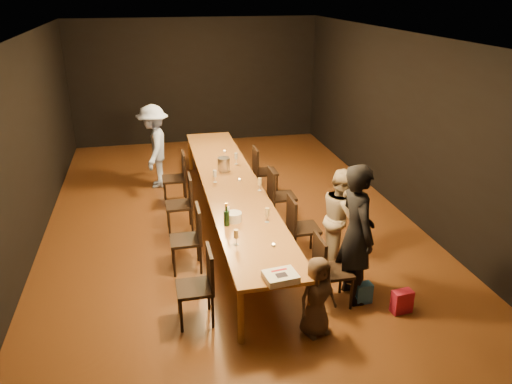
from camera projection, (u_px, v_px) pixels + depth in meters
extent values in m
plane|color=#462411|center=(232.00, 226.00, 8.27)|extent=(10.00, 10.00, 0.00)
cube|color=black|center=(196.00, 82.00, 12.20)|extent=(6.00, 0.04, 3.00)
cube|color=black|center=(361.00, 356.00, 3.19)|extent=(6.00, 0.04, 3.00)
cube|color=black|center=(23.00, 151.00, 7.10)|extent=(0.04, 10.00, 3.00)
cube|color=black|center=(408.00, 127.00, 8.29)|extent=(0.04, 10.00, 3.00)
cube|color=silver|center=(228.00, 37.00, 7.12)|extent=(6.00, 10.00, 0.04)
cube|color=brown|center=(231.00, 185.00, 7.99)|extent=(0.90, 6.00, 0.05)
cylinder|color=brown|center=(241.00, 316.00, 5.44)|extent=(0.08, 0.08, 0.70)
cylinder|color=brown|center=(311.00, 307.00, 5.60)|extent=(0.08, 0.08, 0.70)
cylinder|color=brown|center=(190.00, 154.00, 10.67)|extent=(0.08, 0.08, 0.70)
cylinder|color=brown|center=(227.00, 151.00, 10.83)|extent=(0.08, 0.08, 0.70)
imported|color=black|center=(357.00, 234.00, 6.06)|extent=(0.45, 0.67, 1.79)
imported|color=#C6B195|center=(342.00, 217.00, 6.92)|extent=(0.66, 0.78, 1.42)
imported|color=#97ADE9|center=(154.00, 147.00, 9.60)|extent=(0.73, 1.11, 1.62)
imported|color=#453427|center=(317.00, 297.00, 5.55)|extent=(0.54, 0.43, 0.96)
cube|color=#B71B3A|center=(402.00, 302.00, 6.04)|extent=(0.26, 0.16, 0.29)
cube|color=#2763AB|center=(363.00, 293.00, 6.24)|extent=(0.22, 0.15, 0.26)
cube|color=white|center=(281.00, 277.00, 5.36)|extent=(0.38, 0.32, 0.08)
cube|color=black|center=(281.00, 275.00, 5.32)|extent=(0.13, 0.10, 0.00)
cube|color=red|center=(279.00, 270.00, 5.41)|extent=(0.18, 0.05, 0.00)
cylinder|color=white|center=(234.00, 217.00, 6.70)|extent=(0.27, 0.27, 0.12)
cylinder|color=#AFAFB4|center=(224.00, 164.00, 8.49)|extent=(0.26, 0.26, 0.23)
cylinder|color=#B2B7B2|center=(273.00, 245.00, 6.06)|extent=(0.05, 0.05, 0.03)
cylinder|color=#B2B7B2|center=(239.00, 180.00, 8.09)|extent=(0.05, 0.05, 0.03)
cylinder|color=#B2B7B2|center=(225.00, 151.00, 9.47)|extent=(0.05, 0.05, 0.03)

